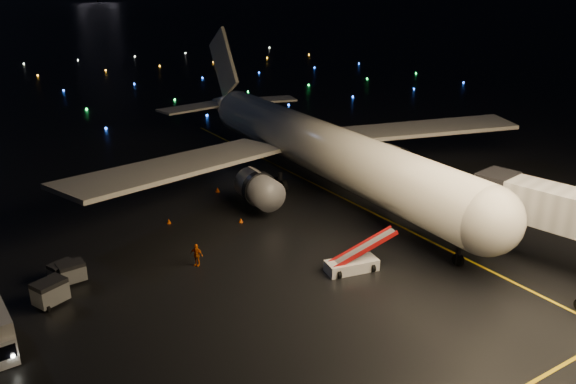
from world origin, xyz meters
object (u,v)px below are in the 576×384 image
(airliner, at_px, (305,113))
(baggage_cart_2, at_px, (63,272))
(baggage_cart_1, at_px, (50,293))
(crew_c, at_px, (196,255))
(baggage_cart_0, at_px, (72,273))
(belt_loader, at_px, (352,254))

(airliner, relative_size, baggage_cart_2, 29.89)
(baggage_cart_1, bearing_deg, airliner, -0.69)
(crew_c, distance_m, baggage_cart_0, 9.32)
(airliner, relative_size, baggage_cart_0, 29.16)
(airliner, distance_m, belt_loader, 22.69)
(baggage_cart_0, bearing_deg, baggage_cart_1, -133.83)
(airliner, distance_m, baggage_cart_2, 30.65)
(airliner, height_order, baggage_cart_2, airliner)
(crew_c, height_order, baggage_cart_0, crew_c)
(crew_c, bearing_deg, baggage_cart_2, -143.58)
(airliner, height_order, baggage_cart_1, airliner)
(airliner, height_order, crew_c, airliner)
(airliner, distance_m, baggage_cart_0, 30.30)
(baggage_cart_1, relative_size, baggage_cart_2, 1.17)
(baggage_cart_0, xyz_separation_m, baggage_cart_1, (-1.95, -2.40, 0.11))
(airliner, relative_size, baggage_cart_1, 25.64)
(baggage_cart_2, bearing_deg, belt_loader, -48.45)
(baggage_cart_0, bearing_deg, crew_c, -20.29)
(belt_loader, relative_size, crew_c, 3.20)
(belt_loader, distance_m, baggage_cart_2, 21.88)
(belt_loader, bearing_deg, baggage_cart_2, 163.68)
(crew_c, bearing_deg, baggage_cart_1, -126.95)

